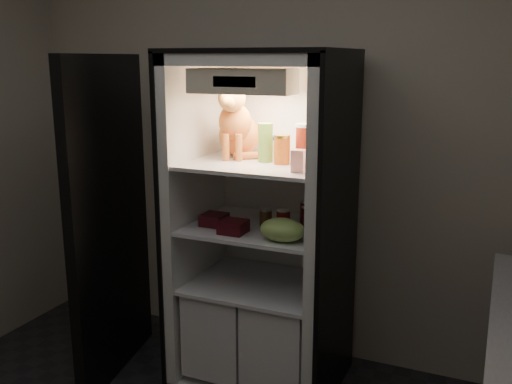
% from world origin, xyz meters
% --- Properties ---
extents(room_shell, '(3.60, 3.60, 3.60)m').
position_xyz_m(room_shell, '(0.00, 0.00, 1.62)').
color(room_shell, white).
rests_on(room_shell, floor).
extents(refrigerator, '(0.90, 0.72, 1.88)m').
position_xyz_m(refrigerator, '(0.00, 1.38, 0.79)').
color(refrigerator, white).
rests_on(refrigerator, floor).
extents(fridge_door, '(0.22, 0.87, 1.85)m').
position_xyz_m(fridge_door, '(-0.84, 1.10, 0.91)').
color(fridge_door, black).
rests_on(fridge_door, floor).
extents(tabby_cat, '(0.40, 0.44, 0.45)m').
position_xyz_m(tabby_cat, '(-0.17, 1.42, 1.46)').
color(tabby_cat, '#CC4F1A').
rests_on(tabby_cat, refrigerator).
extents(parmesan_shaker, '(0.08, 0.08, 0.21)m').
position_xyz_m(parmesan_shaker, '(0.03, 1.34, 1.39)').
color(parmesan_shaker, '#217B2E').
rests_on(parmesan_shaker, refrigerator).
extents(mayo_tub, '(0.09, 0.09, 0.13)m').
position_xyz_m(mayo_tub, '(0.06, 1.45, 1.35)').
color(mayo_tub, white).
rests_on(mayo_tub, refrigerator).
extents(salsa_jar, '(0.09, 0.09, 0.15)m').
position_xyz_m(salsa_jar, '(0.13, 1.32, 1.37)').
color(salsa_jar, maroon).
rests_on(salsa_jar, refrigerator).
extents(pepper_jar, '(0.12, 0.12, 0.21)m').
position_xyz_m(pepper_jar, '(0.24, 1.38, 1.39)').
color(pepper_jar, maroon).
rests_on(pepper_jar, refrigerator).
extents(cream_carton, '(0.06, 0.06, 0.11)m').
position_xyz_m(cream_carton, '(0.28, 1.15, 1.34)').
color(cream_carton, white).
rests_on(cream_carton, refrigerator).
extents(soda_can_a, '(0.07, 0.07, 0.12)m').
position_xyz_m(soda_can_a, '(0.22, 1.46, 1.00)').
color(soda_can_a, black).
rests_on(soda_can_a, refrigerator).
extents(soda_can_b, '(0.06, 0.06, 0.12)m').
position_xyz_m(soda_can_b, '(0.26, 1.37, 1.00)').
color(soda_can_b, black).
rests_on(soda_can_b, refrigerator).
extents(soda_can_c, '(0.07, 0.07, 0.13)m').
position_xyz_m(soda_can_c, '(0.18, 1.22, 1.01)').
color(soda_can_c, black).
rests_on(soda_can_c, refrigerator).
extents(condiment_jar, '(0.07, 0.07, 0.10)m').
position_xyz_m(condiment_jar, '(0.03, 1.33, 0.99)').
color(condiment_jar, '#543418').
rests_on(condiment_jar, refrigerator).
extents(grape_bag, '(0.23, 0.17, 0.12)m').
position_xyz_m(grape_bag, '(0.21, 1.12, 1.00)').
color(grape_bag, '#9AC95E').
rests_on(grape_bag, refrigerator).
extents(berry_box_left, '(0.13, 0.13, 0.06)m').
position_xyz_m(berry_box_left, '(-0.23, 1.22, 0.97)').
color(berry_box_left, '#4B0C14').
rests_on(berry_box_left, refrigerator).
extents(berry_box_right, '(0.13, 0.13, 0.07)m').
position_xyz_m(berry_box_right, '(-0.07, 1.14, 0.97)').
color(berry_box_right, '#4B0C14').
rests_on(berry_box_right, refrigerator).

